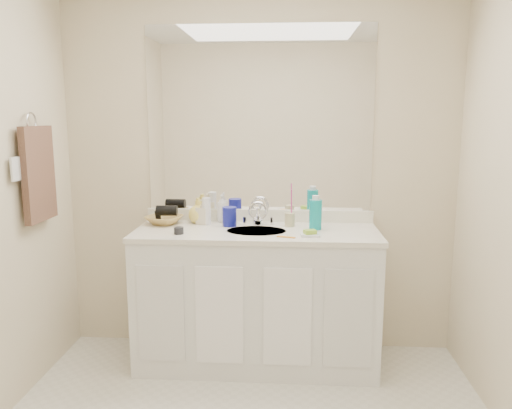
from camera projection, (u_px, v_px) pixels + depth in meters
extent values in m
cube|color=beige|center=(259.00, 174.00, 3.33)|extent=(2.60, 0.02, 2.40)
cube|color=beige|center=(157.00, 364.00, 0.77)|extent=(2.60, 0.02, 2.40)
cube|color=white|center=(257.00, 299.00, 3.19)|extent=(1.50, 0.55, 0.85)
cube|color=white|center=(257.00, 232.00, 3.12)|extent=(1.52, 0.57, 0.03)
cube|color=white|center=(259.00, 215.00, 3.36)|extent=(1.52, 0.03, 0.08)
cylinder|color=beige|center=(256.00, 232.00, 3.10)|extent=(0.37, 0.37, 0.02)
cylinder|color=silver|center=(258.00, 216.00, 3.26)|extent=(0.02, 0.02, 0.11)
cube|color=white|center=(259.00, 119.00, 3.26)|extent=(1.48, 0.01, 1.20)
cylinder|color=navy|center=(230.00, 217.00, 3.21)|extent=(0.11, 0.11, 0.12)
cylinder|color=#C8C08D|center=(290.00, 220.00, 3.21)|extent=(0.07, 0.07, 0.09)
cylinder|color=#DC3A95|center=(291.00, 203.00, 3.19)|extent=(0.01, 0.03, 0.18)
cylinder|color=#0D99A0|center=(316.00, 215.00, 3.12)|extent=(0.08, 0.08, 0.19)
cube|color=silver|center=(310.00, 235.00, 2.95)|extent=(0.12, 0.10, 0.01)
cube|color=#8FBD2E|center=(310.00, 232.00, 2.95)|extent=(0.08, 0.07, 0.02)
cube|color=orange|center=(286.00, 237.00, 2.92)|extent=(0.11, 0.06, 0.00)
cylinder|color=black|center=(179.00, 231.00, 3.00)|extent=(0.07, 0.07, 0.04)
cylinder|color=white|center=(207.00, 211.00, 3.26)|extent=(0.06, 0.06, 0.18)
imported|color=silver|center=(222.00, 208.00, 3.33)|extent=(0.07, 0.07, 0.19)
imported|color=beige|center=(203.00, 211.00, 3.28)|extent=(0.09, 0.10, 0.17)
imported|color=#F2DB5E|center=(198.00, 210.00, 3.31)|extent=(0.14, 0.14, 0.17)
imported|color=#AA8544|center=(164.00, 220.00, 3.28)|extent=(0.29, 0.29, 0.06)
cylinder|color=black|center=(167.00, 211.00, 3.27)|extent=(0.14, 0.08, 0.07)
torus|color=silver|center=(31.00, 122.00, 2.84)|extent=(0.01, 0.11, 0.11)
cube|color=#3C2820|center=(39.00, 174.00, 2.89)|extent=(0.04, 0.32, 0.55)
cube|color=white|center=(16.00, 169.00, 2.68)|extent=(0.01, 0.08, 0.13)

